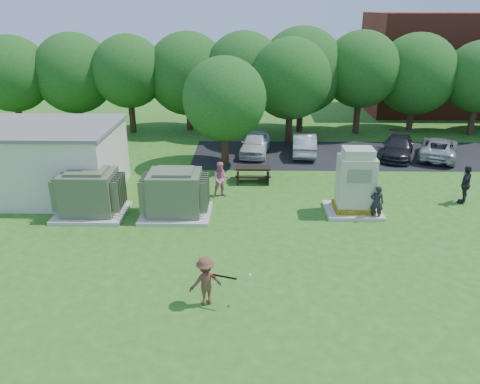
{
  "coord_description": "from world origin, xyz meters",
  "views": [
    {
      "loc": [
        0.36,
        -14.04,
        8.5
      ],
      "look_at": [
        0.0,
        4.0,
        1.3
      ],
      "focal_mm": 35.0,
      "sensor_mm": 36.0,
      "label": 1
    }
  ],
  "objects_px": {
    "car_dark": "(398,147)",
    "person_by_generator": "(377,203)",
    "batter": "(206,281)",
    "car_white": "(255,144)",
    "car_silver_a": "(304,144)",
    "car_silver_b": "(439,148)",
    "transformer_left": "(90,194)",
    "generator_cabinet": "(355,185)",
    "person_walking_right": "(466,185)",
    "transformer_right": "(175,194)",
    "person_at_picnic": "(221,180)",
    "picnic_table": "(253,172)"
  },
  "relations": [
    {
      "from": "person_walking_right",
      "to": "transformer_right",
      "type": "bearing_deg",
      "value": -47.07
    },
    {
      "from": "batter",
      "to": "car_dark",
      "type": "bearing_deg",
      "value": -146.49
    },
    {
      "from": "person_walking_right",
      "to": "car_silver_a",
      "type": "relative_size",
      "value": 0.45
    },
    {
      "from": "transformer_left",
      "to": "car_white",
      "type": "height_order",
      "value": "transformer_left"
    },
    {
      "from": "generator_cabinet",
      "to": "picnic_table",
      "type": "distance_m",
      "value": 5.91
    },
    {
      "from": "transformer_right",
      "to": "car_white",
      "type": "xyz_separation_m",
      "value": [
        3.54,
        9.12,
        -0.3
      ]
    },
    {
      "from": "transformer_left",
      "to": "transformer_right",
      "type": "distance_m",
      "value": 3.7
    },
    {
      "from": "batter",
      "to": "car_silver_a",
      "type": "height_order",
      "value": "batter"
    },
    {
      "from": "car_silver_a",
      "to": "car_silver_b",
      "type": "distance_m",
      "value": 7.99
    },
    {
      "from": "batter",
      "to": "car_silver_b",
      "type": "distance_m",
      "value": 19.66
    },
    {
      "from": "generator_cabinet",
      "to": "person_walking_right",
      "type": "distance_m",
      "value": 5.45
    },
    {
      "from": "car_silver_a",
      "to": "car_silver_b",
      "type": "bearing_deg",
      "value": -179.46
    },
    {
      "from": "car_silver_b",
      "to": "transformer_right",
      "type": "bearing_deg",
      "value": 54.25
    },
    {
      "from": "generator_cabinet",
      "to": "car_dark",
      "type": "relative_size",
      "value": 0.7
    },
    {
      "from": "car_dark",
      "to": "person_by_generator",
      "type": "bearing_deg",
      "value": -91.24
    },
    {
      "from": "batter",
      "to": "person_by_generator",
      "type": "xyz_separation_m",
      "value": [
        6.7,
        6.21,
        -0.02
      ]
    },
    {
      "from": "batter",
      "to": "generator_cabinet",
      "type": "bearing_deg",
      "value": -152.9
    },
    {
      "from": "car_dark",
      "to": "car_silver_b",
      "type": "height_order",
      "value": "car_silver_b"
    },
    {
      "from": "person_at_picnic",
      "to": "car_silver_a",
      "type": "distance_m",
      "value": 8.44
    },
    {
      "from": "transformer_left",
      "to": "car_silver_b",
      "type": "distance_m",
      "value": 20.13
    },
    {
      "from": "generator_cabinet",
      "to": "person_by_generator",
      "type": "xyz_separation_m",
      "value": [
        0.81,
        -0.72,
        -0.52
      ]
    },
    {
      "from": "person_at_picnic",
      "to": "picnic_table",
      "type": "bearing_deg",
      "value": 40.7
    },
    {
      "from": "person_at_picnic",
      "to": "person_walking_right",
      "type": "xyz_separation_m",
      "value": [
        11.22,
        -0.54,
        0.04
      ]
    },
    {
      "from": "transformer_left",
      "to": "person_at_picnic",
      "type": "distance_m",
      "value": 5.96
    },
    {
      "from": "batter",
      "to": "person_by_generator",
      "type": "distance_m",
      "value": 9.13
    },
    {
      "from": "person_by_generator",
      "to": "person_at_picnic",
      "type": "bearing_deg",
      "value": -10.91
    },
    {
      "from": "person_at_picnic",
      "to": "transformer_left",
      "type": "bearing_deg",
      "value": -172.89
    },
    {
      "from": "person_by_generator",
      "to": "car_dark",
      "type": "height_order",
      "value": "person_by_generator"
    },
    {
      "from": "picnic_table",
      "to": "car_silver_b",
      "type": "height_order",
      "value": "car_silver_b"
    },
    {
      "from": "picnic_table",
      "to": "car_dark",
      "type": "height_order",
      "value": "car_dark"
    },
    {
      "from": "generator_cabinet",
      "to": "car_silver_b",
      "type": "xyz_separation_m",
      "value": [
        6.73,
        8.15,
        -0.67
      ]
    },
    {
      "from": "transformer_left",
      "to": "car_dark",
      "type": "relative_size",
      "value": 0.71
    },
    {
      "from": "picnic_table",
      "to": "car_silver_b",
      "type": "xyz_separation_m",
      "value": [
        11.13,
        4.27,
        0.13
      ]
    },
    {
      "from": "car_silver_b",
      "to": "person_by_generator",
      "type": "bearing_deg",
      "value": 79.91
    },
    {
      "from": "generator_cabinet",
      "to": "car_silver_a",
      "type": "bearing_deg",
      "value": 98.04
    },
    {
      "from": "generator_cabinet",
      "to": "person_by_generator",
      "type": "height_order",
      "value": "generator_cabinet"
    },
    {
      "from": "car_dark",
      "to": "generator_cabinet",
      "type": "bearing_deg",
      "value": -97.51
    },
    {
      "from": "person_walking_right",
      "to": "car_silver_a",
      "type": "height_order",
      "value": "person_walking_right"
    },
    {
      "from": "person_by_generator",
      "to": "car_silver_b",
      "type": "height_order",
      "value": "person_by_generator"
    },
    {
      "from": "batter",
      "to": "car_white",
      "type": "xyz_separation_m",
      "value": [
        1.66,
        15.61,
        -0.12
      ]
    },
    {
      "from": "car_white",
      "to": "picnic_table",
      "type": "bearing_deg",
      "value": -83.73
    },
    {
      "from": "car_white",
      "to": "car_dark",
      "type": "relative_size",
      "value": 0.93
    },
    {
      "from": "person_at_picnic",
      "to": "car_silver_b",
      "type": "height_order",
      "value": "person_at_picnic"
    },
    {
      "from": "person_walking_right",
      "to": "car_dark",
      "type": "bearing_deg",
      "value": -136.32
    },
    {
      "from": "car_white",
      "to": "car_silver_a",
      "type": "bearing_deg",
      "value": 9.45
    },
    {
      "from": "batter",
      "to": "transformer_right",
      "type": "bearing_deg",
      "value": -96.38
    },
    {
      "from": "generator_cabinet",
      "to": "person_by_generator",
      "type": "distance_m",
      "value": 1.21
    },
    {
      "from": "person_walking_right",
      "to": "car_white",
      "type": "relative_size",
      "value": 0.46
    },
    {
      "from": "transformer_left",
      "to": "car_white",
      "type": "distance_m",
      "value": 11.65
    },
    {
      "from": "transformer_left",
      "to": "car_silver_b",
      "type": "relative_size",
      "value": 0.68
    }
  ]
}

